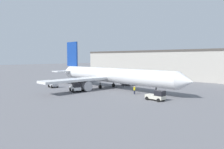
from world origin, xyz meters
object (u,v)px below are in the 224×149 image
object	(u,v)px
baggage_tug	(157,96)
ground_crew_worker	(134,90)
belt_loader_truck	(76,87)
airplane	(109,75)
pushback_tug	(53,84)

from	to	relation	value
baggage_tug	ground_crew_worker	bearing A→B (deg)	161.47
ground_crew_worker	belt_loader_truck	distance (m)	13.14
belt_loader_truck	ground_crew_worker	bearing A→B (deg)	49.69
ground_crew_worker	baggage_tug	distance (m)	7.57
airplane	ground_crew_worker	distance (m)	10.84
airplane	pushback_tug	bearing A→B (deg)	-136.92
ground_crew_worker	pushback_tug	distance (m)	21.81
ground_crew_worker	pushback_tug	world-z (taller)	pushback_tug
ground_crew_worker	pushback_tug	size ratio (longest dim) A/B	0.59
baggage_tug	pushback_tug	xyz separation A→B (m)	(-28.05, -2.66, 0.11)
airplane	pushback_tug	size ratio (longest dim) A/B	14.92
airplane	baggage_tug	bearing A→B (deg)	-15.37
ground_crew_worker	airplane	bearing A→B (deg)	43.50
airplane	belt_loader_truck	distance (m)	9.64
airplane	ground_crew_worker	xyz separation A→B (m)	(10.11, -3.17, -2.31)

